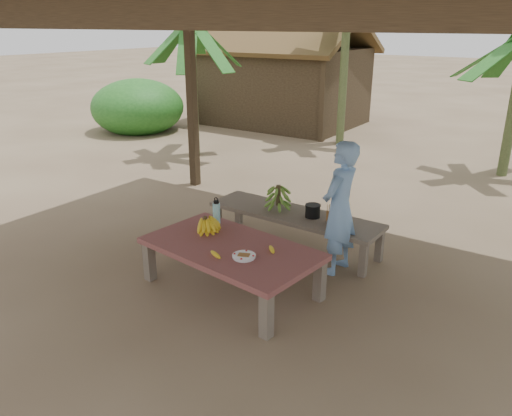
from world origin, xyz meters
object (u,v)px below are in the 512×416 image
Objects in this scene: bench at (294,217)px; ripe_banana_bunch at (205,223)px; cooking_pot at (313,211)px; water_flask at (216,212)px; plate at (244,256)px; woman at (340,208)px; work_table at (231,252)px.

bench is 1.24m from ripe_banana_bunch.
water_flask is at bearing -130.38° from cooking_pot.
bench is 1.05m from water_flask.
water_flask reaches higher than plate.
ripe_banana_bunch is at bearing -111.19° from bench.
ripe_banana_bunch is 1.35m from cooking_pot.
plate is 1.27m from woman.
work_table is 0.86× the size of bench.
water_flask is at bearing -118.45° from bench.
cooking_pot is at bearing 57.66° from ripe_banana_bunch.
cooking_pot is at bearing 49.62° from water_flask.
bench is 1.48× the size of woman.
work_table is 10.74× the size of cooking_pot.
water_flask reaches higher than ripe_banana_bunch.
woman is (1.19, 0.85, 0.15)m from ripe_banana_bunch.
ripe_banana_bunch is (-0.46, 0.16, 0.16)m from work_table.
ripe_banana_bunch reaches higher than plate.
woman is at bearing 35.54° from ripe_banana_bunch.
work_table is at bearing -101.24° from cooking_pot.
woman is at bearing 60.99° from work_table.
woman is at bearing -31.48° from cooking_pot.
water_flask is at bearing 144.06° from plate.
woman reaches higher than ripe_banana_bunch.
water_flask is 1.17m from cooking_pot.
water_flask is (-0.77, 0.56, 0.11)m from plate.
work_table is at bearing -89.00° from bench.
cooking_pot is 0.12× the size of woman.
work_table reaches higher than bench.
plate is (0.73, -0.31, -0.08)m from ripe_banana_bunch.
bench is at bearing 60.24° from water_flask.
bench is at bearing 100.41° from plate.
ripe_banana_bunch is 0.21× the size of woman.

